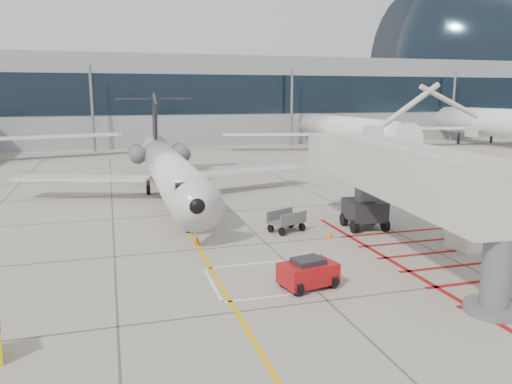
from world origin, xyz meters
name	(u,v)px	position (x,y,z in m)	size (l,w,h in m)	color
ground_plane	(292,268)	(0.00, 0.00, 0.00)	(260.00, 260.00, 0.00)	gray
regional_jet	(172,153)	(-3.70, 14.53, 3.95)	(23.90, 30.13, 7.90)	silver
jet_bridge	(415,186)	(6.10, -0.44, 3.68)	(8.72, 18.40, 7.36)	beige
pushback_tug	(308,272)	(-0.21, -2.46, 0.67)	(2.31, 1.44, 1.35)	#A71013
baggage_cart	(287,221)	(1.87, 5.97, 0.65)	(2.06, 1.30, 1.30)	#555459
ground_power_unit	(475,228)	(10.42, 0.26, 1.06)	(2.69, 1.57, 2.13)	silver
cone_nose	(197,240)	(-3.63, 5.00, 0.22)	(0.32, 0.32, 0.45)	#F2420C
cone_side	(329,233)	(3.73, 4.02, 0.27)	(0.39, 0.39, 0.54)	orange
terminal_building	(210,100)	(10.00, 70.00, 7.00)	(180.00, 28.00, 14.00)	gray
terminal_glass_band	(227,94)	(10.00, 55.95, 8.00)	(180.00, 0.10, 6.00)	black
terminal_dome	(487,66)	(70.00, 70.00, 14.00)	(40.00, 28.00, 28.00)	black
bg_aircraft_c	(337,112)	(24.00, 46.00, 5.53)	(33.17, 36.85, 11.06)	silver
bg_aircraft_d	(487,104)	(50.26, 46.00, 6.50)	(38.98, 43.32, 12.99)	silver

